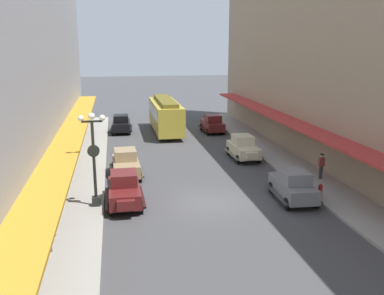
{
  "coord_description": "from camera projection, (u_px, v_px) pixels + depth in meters",
  "views": [
    {
      "loc": [
        -5.19,
        -22.26,
        8.8
      ],
      "look_at": [
        0.0,
        6.0,
        1.8
      ],
      "focal_mm": 39.77,
      "sensor_mm": 36.0,
      "label": 1
    }
  ],
  "objects": [
    {
      "name": "streetcar",
      "position": [
        166.0,
        114.0,
        42.89
      ],
      "size": [
        2.54,
        9.6,
        3.46
      ],
      "color": "gold",
      "rests_on": "ground"
    },
    {
      "name": "parked_car_4",
      "position": [
        121.0,
        123.0,
        43.28
      ],
      "size": [
        2.3,
        4.32,
        1.84
      ],
      "color": "black",
      "rests_on": "ground"
    },
    {
      "name": "ground_plane",
      "position": [
        211.0,
        202.0,
        24.27
      ],
      "size": [
        200.0,
        200.0,
        0.0
      ],
      "primitive_type": "plane",
      "color": "#424244"
    },
    {
      "name": "parked_car_1",
      "position": [
        124.0,
        189.0,
        23.74
      ],
      "size": [
        2.19,
        4.28,
        1.84
      ],
      "color": "#591919",
      "rests_on": "ground"
    },
    {
      "name": "pedestrian_0",
      "position": [
        321.0,
        166.0,
        27.91
      ],
      "size": [
        0.36,
        0.28,
        1.67
      ],
      "color": "#2D2D33",
      "rests_on": "sidewalk_right"
    },
    {
      "name": "parked_car_0",
      "position": [
        126.0,
        163.0,
        28.87
      ],
      "size": [
        2.25,
        4.3,
        1.84
      ],
      "color": "#997F5B",
      "rests_on": "ground"
    },
    {
      "name": "pedestrian_2",
      "position": [
        52.0,
        219.0,
        19.46
      ],
      "size": [
        0.36,
        0.24,
        1.64
      ],
      "color": "slate",
      "rests_on": "sidewalk_left"
    },
    {
      "name": "fire_hydrant",
      "position": [
        320.0,
        190.0,
        24.63
      ],
      "size": [
        0.24,
        0.24,
        0.82
      ],
      "color": "#B21E19",
      "rests_on": "sidewalk_right"
    },
    {
      "name": "sidewalk_right",
      "position": [
        332.0,
        193.0,
        25.56
      ],
      "size": [
        3.0,
        60.0,
        0.15
      ],
      "primitive_type": "cube",
      "color": "#99968E",
      "rests_on": "ground"
    },
    {
      "name": "lamp_post_with_clock",
      "position": [
        94.0,
        156.0,
        22.77
      ],
      "size": [
        1.42,
        0.44,
        5.16
      ],
      "color": "black",
      "rests_on": "sidewalk_left"
    },
    {
      "name": "sidewalk_left",
      "position": [
        76.0,
        210.0,
        22.93
      ],
      "size": [
        3.0,
        60.0,
        0.15
      ],
      "primitive_type": "cube",
      "color": "#99968E",
      "rests_on": "ground"
    },
    {
      "name": "parked_car_2",
      "position": [
        243.0,
        147.0,
        33.36
      ],
      "size": [
        2.17,
        4.27,
        1.84
      ],
      "color": "beige",
      "rests_on": "ground"
    },
    {
      "name": "pedestrian_1",
      "position": [
        48.0,
        233.0,
        18.01
      ],
      "size": [
        0.36,
        0.28,
        1.67
      ],
      "color": "#4C4238",
      "rests_on": "sidewalk_left"
    },
    {
      "name": "parked_car_3",
      "position": [
        293.0,
        185.0,
        24.38
      ],
      "size": [
        2.31,
        4.32,
        1.84
      ],
      "color": "slate",
      "rests_on": "ground"
    },
    {
      "name": "parked_car_5",
      "position": [
        212.0,
        123.0,
        43.35
      ],
      "size": [
        2.24,
        4.3,
        1.84
      ],
      "color": "#591919",
      "rests_on": "ground"
    }
  ]
}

